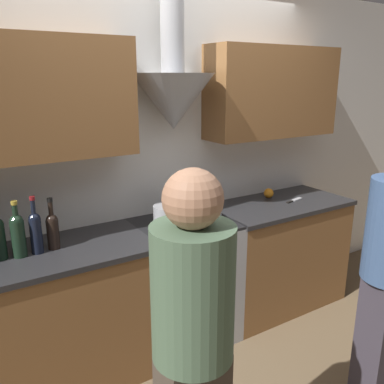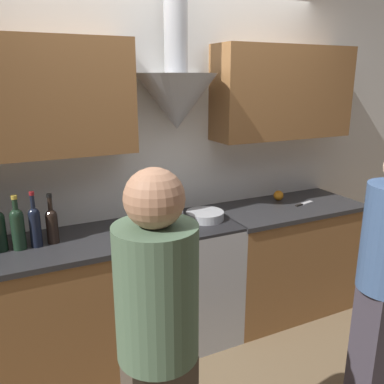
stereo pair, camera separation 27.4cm
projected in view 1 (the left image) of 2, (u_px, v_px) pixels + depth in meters
ground_plane at (211, 360)px, 2.85m from camera, size 12.00×12.00×0.00m
wall_back at (160, 140)px, 2.94m from camera, size 8.40×0.57×2.60m
counter_left at (40, 324)px, 2.49m from camera, size 1.44×0.62×0.92m
counter_right at (276, 253)px, 3.48m from camera, size 1.19×0.62×0.92m
stove_range at (185, 280)px, 3.02m from camera, size 0.67×0.60×0.92m
wine_bottle_6 at (18, 233)px, 2.31m from camera, size 0.08×0.08×0.34m
wine_bottle_7 at (36, 230)px, 2.36m from camera, size 0.07×0.07×0.35m
wine_bottle_8 at (53, 229)px, 2.42m from camera, size 0.07×0.07×0.32m
stock_pot at (168, 217)px, 2.76m from camera, size 0.21×0.21×0.16m
mixing_bowl at (203, 215)px, 2.96m from camera, size 0.28×0.28×0.06m
orange_fruit at (269, 193)px, 3.47m from camera, size 0.08×0.08×0.08m
chefs_knife at (294, 200)px, 3.40m from camera, size 0.21×0.08×0.01m
person_foreground_left at (193, 349)px, 1.57m from camera, size 0.32×0.32×1.62m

